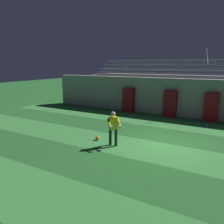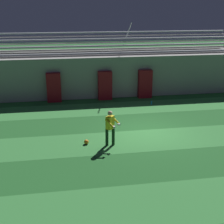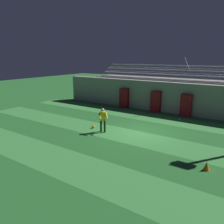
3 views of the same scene
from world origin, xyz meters
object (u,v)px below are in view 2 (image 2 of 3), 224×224
(water_bottle, at_px, (151,103))
(goalkeeper, at_px, (110,126))
(padding_pillar_far_left, at_px, (54,88))
(padding_pillar_gate_right, at_px, (145,84))
(padding_pillar_gate_left, at_px, (105,86))
(soccer_ball, at_px, (86,142))

(water_bottle, bearing_deg, goalkeeper, -122.39)
(padding_pillar_far_left, bearing_deg, padding_pillar_gate_right, 0.00)
(padding_pillar_gate_right, height_order, padding_pillar_far_left, same)
(padding_pillar_gate_left, height_order, soccer_ball, padding_pillar_gate_left)
(padding_pillar_gate_right, height_order, water_bottle, padding_pillar_gate_right)
(soccer_ball, bearing_deg, water_bottle, 48.87)
(padding_pillar_gate_left, xyz_separation_m, padding_pillar_gate_right, (2.78, 0.00, 0.00))
(padding_pillar_gate_right, relative_size, water_bottle, 8.01)
(soccer_ball, bearing_deg, padding_pillar_gate_left, 75.18)
(water_bottle, bearing_deg, padding_pillar_gate_right, 90.81)
(padding_pillar_far_left, relative_size, soccer_ball, 8.74)
(padding_pillar_far_left, height_order, water_bottle, padding_pillar_far_left)
(soccer_ball, distance_m, water_bottle, 7.07)
(padding_pillar_gate_right, xyz_separation_m, soccer_ball, (-4.63, -6.99, -0.85))
(padding_pillar_gate_right, distance_m, soccer_ball, 8.43)
(padding_pillar_gate_right, bearing_deg, padding_pillar_far_left, 180.00)
(padding_pillar_far_left, bearing_deg, soccer_ball, -77.57)
(padding_pillar_far_left, distance_m, goalkeeper, 7.74)
(water_bottle, bearing_deg, soccer_ball, -131.13)
(padding_pillar_gate_left, xyz_separation_m, soccer_ball, (-1.85, -6.99, -0.85))
(padding_pillar_gate_left, distance_m, padding_pillar_gate_right, 2.78)
(soccer_ball, bearing_deg, padding_pillar_far_left, 102.43)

